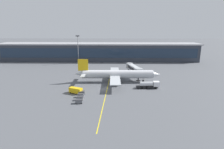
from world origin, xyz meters
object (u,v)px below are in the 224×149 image
main_airliner (117,74)px  baggage_cart_1 (80,98)px  baggage_cart_0 (79,101)px  fuel_tanker (149,85)px  lavatory_truck (76,90)px  baggage_cart_2 (81,95)px  baggage_cart_3 (82,93)px

main_airliner → baggage_cart_1: (-15.04, -25.37, -3.37)m
baggage_cart_0 → baggage_cart_1: size_ratio=1.00×
fuel_tanker → baggage_cart_0: (-29.89, -18.51, -0.96)m
lavatory_truck → baggage_cart_0: lavatory_truck is taller
lavatory_truck → baggage_cart_2: size_ratio=2.28×
baggage_cart_0 → baggage_cart_2: (-0.39, 6.39, 0.00)m
main_airliner → baggage_cart_3: 24.69m
lavatory_truck → baggage_cart_3: (2.77, -1.33, -0.64)m
baggage_cart_0 → baggage_cart_2: bearing=93.4°
fuel_tanker → baggage_cart_2: size_ratio=3.97×
baggage_cart_1 → lavatory_truck: bearing=112.2°
main_airliner → baggage_cart_2: bearing=-124.5°
main_airliner → baggage_cart_0: (-14.85, -28.56, -3.37)m
fuel_tanker → main_airliner: bearing=146.3°
lavatory_truck → baggage_cart_1: bearing=-67.8°
main_airliner → baggage_cart_1: size_ratio=16.22×
main_airliner → baggage_cart_2: main_airliner is taller
main_airliner → baggage_cart_3: size_ratio=16.22×
lavatory_truck → baggage_cart_3: 3.14m
fuel_tanker → baggage_cart_0: bearing=-148.2°
baggage_cart_3 → baggage_cart_1: bearing=-86.6°
fuel_tanker → lavatory_truck: (-33.24, -7.60, -0.32)m
fuel_tanker → baggage_cart_1: 33.77m
baggage_cart_1 → baggage_cart_2: 3.20m
baggage_cart_0 → baggage_cart_2: size_ratio=1.00×
baggage_cart_1 → baggage_cart_2: same height
baggage_cart_2 → lavatory_truck: bearing=123.2°
baggage_cart_2 → baggage_cart_3: same height
fuel_tanker → baggage_cart_3: (-30.47, -8.93, -0.96)m
baggage_cart_1 → main_airliner: bearing=59.3°
fuel_tanker → baggage_cart_3: fuel_tanker is taller
lavatory_truck → baggage_cart_0: bearing=-73.0°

